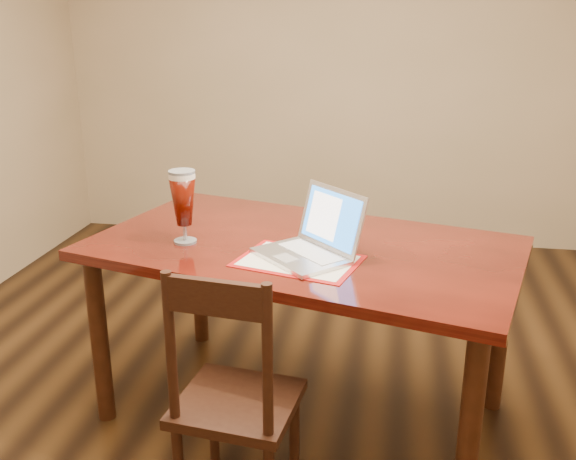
# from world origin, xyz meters

# --- Properties ---
(ground) EXTENTS (5.00, 5.00, 0.00)m
(ground) POSITION_xyz_m (0.00, 0.00, 0.00)
(ground) COLOR black
(ground) RESTS_ON ground
(room_shell) EXTENTS (4.51, 5.01, 2.71)m
(room_shell) POSITION_xyz_m (0.00, 0.00, 1.76)
(room_shell) COLOR tan
(room_shell) RESTS_ON ground
(dining_table) EXTENTS (1.97, 1.42, 1.14)m
(dining_table) POSITION_xyz_m (0.00, 0.00, 0.74)
(dining_table) COLOR #55130B
(dining_table) RESTS_ON ground
(dining_chair) EXTENTS (0.46, 0.44, 0.98)m
(dining_chair) POSITION_xyz_m (-0.14, -0.63, 0.46)
(dining_chair) COLOR black
(dining_chair) RESTS_ON ground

